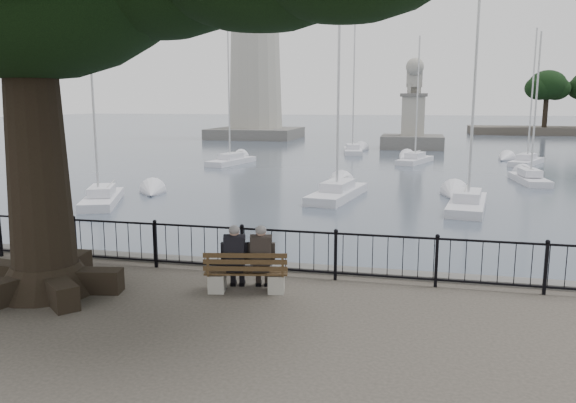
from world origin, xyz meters
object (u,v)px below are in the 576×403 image
(bench, at_px, (246,278))
(person_right, at_px, (262,260))
(person_left, at_px, (236,260))
(lighthouse, at_px, (255,28))
(lion_monument, at_px, (413,126))

(bench, distance_m, person_right, 0.44)
(bench, xyz_separation_m, person_left, (-0.23, 0.05, 0.32))
(person_right, bearing_deg, bench, -150.95)
(person_left, distance_m, lighthouse, 64.18)
(bench, height_order, person_right, person_right)
(bench, distance_m, lion_monument, 48.65)
(lighthouse, bearing_deg, bench, -73.95)
(lighthouse, bearing_deg, lion_monument, -31.11)
(lion_monument, bearing_deg, person_right, -92.71)
(bench, distance_m, lighthouse, 64.35)
(bench, bearing_deg, lighthouse, 106.05)
(lighthouse, relative_size, lion_monument, 3.65)
(lion_monument, bearing_deg, lighthouse, 148.89)
(bench, relative_size, lighthouse, 0.05)
(person_left, relative_size, lion_monument, 0.15)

